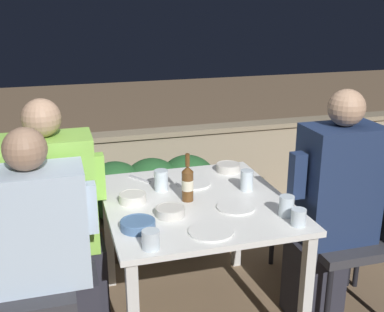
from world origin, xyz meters
TOP-DOWN VIEW (x-y plane):
  - parapet_wall at (0.00, 1.42)m, footprint 9.00×0.18m
  - dining_table at (0.00, 0.00)m, footprint 0.94×1.01m
  - planter_hedge at (-0.06, 0.87)m, footprint 0.95×0.47m
  - person_blue_shirt at (-0.77, -0.15)m, footprint 0.52×0.26m
  - chair_left_far at (-0.91, 0.15)m, footprint 0.46×0.45m
  - person_green_blouse at (-0.71, 0.15)m, footprint 0.52×0.26m
  - chair_right_near at (0.91, -0.17)m, footprint 0.46×0.45m
  - person_navy_jumper at (0.71, -0.17)m, footprint 0.48×0.26m
  - chair_right_far at (0.95, 0.20)m, footprint 0.46×0.45m
  - beer_bottle at (-0.04, 0.01)m, footprint 0.06×0.06m
  - plate_0 at (-0.04, -0.37)m, footprint 0.21×0.21m
  - plate_1 at (0.16, -0.15)m, footprint 0.19×0.19m
  - plate_2 at (0.05, 0.22)m, footprint 0.20×0.20m
  - bowl_0 at (-0.17, -0.14)m, footprint 0.15×0.15m
  - bowl_1 at (-0.35, -0.24)m, footprint 0.16×0.16m
  - bowl_2 at (0.31, 0.37)m, footprint 0.15×0.15m
  - bowl_3 at (-0.32, 0.07)m, footprint 0.14×0.14m
  - glass_cup_0 at (0.37, -0.31)m, footprint 0.07×0.07m
  - glass_cup_1 at (0.31, 0.05)m, footprint 0.07×0.07m
  - glass_cup_2 at (-0.15, 0.18)m, footprint 0.08×0.08m
  - glass_cup_3 at (-0.33, -0.44)m, footprint 0.08×0.08m
  - glass_cup_4 at (0.38, -0.41)m, footprint 0.07×0.07m
  - fork_0 at (-0.23, 0.38)m, footprint 0.11×0.15m

SIDE VIEW (x-z plane):
  - parapet_wall at x=0.00m, z-range 0.01..0.72m
  - planter_hedge at x=-0.06m, z-range 0.04..0.70m
  - chair_left_far at x=-0.91m, z-range 0.10..1.00m
  - chair_right_near at x=0.91m, z-range 0.10..1.00m
  - chair_right_far at x=0.95m, z-range 0.10..1.00m
  - person_blue_shirt at x=-0.77m, z-range 0.00..1.21m
  - dining_table at x=0.00m, z-range 0.28..0.99m
  - person_green_blouse at x=-0.71m, z-range 0.00..1.27m
  - person_navy_jumper at x=0.71m, z-range 0.01..1.31m
  - fork_0 at x=-0.23m, z-range 0.72..0.73m
  - plate_2 at x=0.05m, z-range 0.72..0.73m
  - plate_1 at x=0.16m, z-range 0.72..0.73m
  - plate_0 at x=-0.04m, z-range 0.72..0.73m
  - bowl_1 at x=-0.35m, z-range 0.72..0.77m
  - bowl_0 at x=-0.17m, z-range 0.72..0.77m
  - bowl_2 at x=0.31m, z-range 0.72..0.77m
  - bowl_3 at x=-0.32m, z-range 0.72..0.77m
  - glass_cup_4 at x=0.38m, z-range 0.72..0.80m
  - glass_cup_3 at x=-0.33m, z-range 0.72..0.80m
  - glass_cup_0 at x=0.37m, z-range 0.72..0.82m
  - glass_cup_1 at x=0.31m, z-range 0.72..0.84m
  - glass_cup_2 at x=-0.15m, z-range 0.72..0.84m
  - beer_bottle at x=-0.04m, z-range 0.69..0.95m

